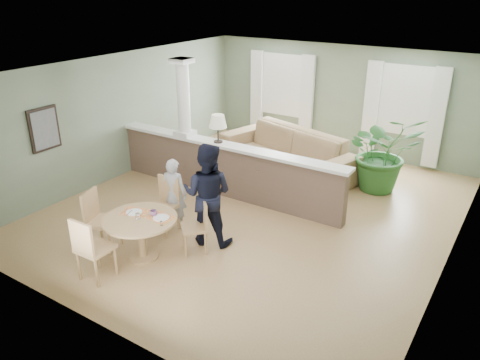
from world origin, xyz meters
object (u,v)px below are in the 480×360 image
Objects in this scene: sofa at (286,152)px; child_person at (174,193)px; dining_table at (141,226)px; chair_far_boy at (165,202)px; chair_near at (90,247)px; chair_side at (98,217)px; chair_far_man at (198,224)px; houseplant at (383,152)px; man_person at (207,194)px.

sofa is 3.44m from child_person.
chair_far_boy is (-0.29, 0.90, -0.02)m from dining_table.
chair_near reaches higher than chair_far_boy.
chair_far_boy is 1.17m from chair_side.
sofa is at bearing 140.31° from chair_far_man.
chair_far_man is 0.88× the size of chair_side.
dining_table is 1.10m from child_person.
dining_table is (-2.35, -4.69, -0.27)m from houseplant.
dining_table is 1.31× the size of chair_far_man.
chair_near is at bearing -114.53° from houseplant.
chair_far_man is 0.87× the size of chair_near.
chair_near is 1.93m from child_person.
dining_table is 0.82m from chair_side.
houseplant is 1.87× the size of chair_far_man.
chair_side is (-3.15, -4.84, -0.28)m from houseplant.
dining_table is at bearing -96.39° from chair_side.
houseplant is 1.65× the size of chair_side.
child_person is at bearing 66.30° from chair_far_boy.
child_person reaches higher than dining_table.
man_person reaches higher than houseplant.
chair_near is at bearing -102.05° from dining_table.
houseplant is at bearing -50.02° from chair_side.
man_person is (0.81, -0.10, 0.23)m from child_person.
chair_far_boy is at bearing 107.64° from dining_table.
chair_side is at bearing -106.54° from chair_far_man.
child_person is at bearing -42.05° from chair_side.
chair_near is at bearing -74.05° from chair_far_man.
houseplant is 4.11m from man_person.
dining_table is 1.16× the size of chair_side.
dining_table is at bearing -89.54° from chair_far_man.
sofa is 2.00× the size of houseplant.
man_person is (0.58, 0.98, 0.32)m from dining_table.
sofa is 2.85× the size of dining_table.
chair_far_boy is (-0.49, -3.58, 0.06)m from sofa.
child_person is (-2.58, -3.62, -0.18)m from houseplant.
houseplant reaches higher than dining_table.
man_person is (-0.04, 0.33, 0.39)m from chair_far_man.
houseplant reaches higher than child_person.
man_person is (-1.77, -3.71, 0.05)m from houseplant.
sofa is at bearing 87.41° from dining_table.
man_person reaches higher than child_person.
chair_side reaches higher than dining_table.
chair_side is 1.81m from man_person.
houseplant is 1.43× the size of dining_table.
houseplant is 6.10m from chair_near.
chair_near is at bearing 50.79° from man_person.
child_person is (-0.43, -3.41, 0.17)m from sofa.
houseplant is 0.95× the size of man_person.
chair_near is 2.01m from man_person.
sofa is at bearing -174.42° from houseplant.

